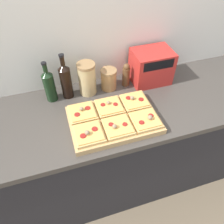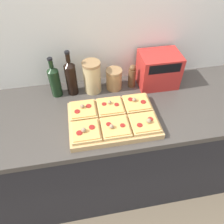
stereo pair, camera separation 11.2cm
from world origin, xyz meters
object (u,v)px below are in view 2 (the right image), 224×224
object	(u,v)px
wine_bottle	(71,77)
pepper_mill	(132,76)
grain_jar_short	(114,79)
grain_jar_tall	(92,77)
toaster_oven	(158,70)
cutting_board	(113,120)
olive_oil_bottle	(55,81)

from	to	relation	value
wine_bottle	pepper_mill	size ratio (longest dim) A/B	1.83
grain_jar_short	pepper_mill	xyz separation A→B (m)	(0.13, 0.00, 0.01)
grain_jar_tall	toaster_oven	size ratio (longest dim) A/B	0.77
wine_bottle	pepper_mill	world-z (taller)	wine_bottle
toaster_oven	pepper_mill	bearing A→B (deg)	178.71
cutting_board	grain_jar_short	bearing A→B (deg)	78.18
grain_jar_short	grain_jar_tall	bearing A→B (deg)	180.00
toaster_oven	grain_jar_tall	bearing A→B (deg)	179.48
wine_bottle	grain_jar_short	bearing A→B (deg)	0.00
cutting_board	olive_oil_bottle	world-z (taller)	olive_oil_bottle
olive_oil_bottle	wine_bottle	distance (m)	0.11
cutting_board	wine_bottle	distance (m)	0.40
grain_jar_short	olive_oil_bottle	bearing A→B (deg)	-180.00
grain_jar_tall	pepper_mill	world-z (taller)	grain_jar_tall
olive_oil_bottle	grain_jar_short	world-z (taller)	olive_oil_bottle
olive_oil_bottle	grain_jar_tall	bearing A→B (deg)	0.00
grain_jar_tall	grain_jar_short	size ratio (longest dim) A/B	1.51
wine_bottle	pepper_mill	xyz separation A→B (m)	(0.41, 0.00, -0.05)
grain_jar_tall	cutting_board	bearing A→B (deg)	-75.77
olive_oil_bottle	grain_jar_tall	distance (m)	0.24
grain_jar_short	wine_bottle	bearing A→B (deg)	-180.00
cutting_board	grain_jar_short	distance (m)	0.33
cutting_board	wine_bottle	bearing A→B (deg)	124.32
pepper_mill	grain_jar_tall	bearing A→B (deg)	180.00
olive_oil_bottle	grain_jar_tall	world-z (taller)	olive_oil_bottle
olive_oil_bottle	grain_jar_short	xyz separation A→B (m)	(0.39, 0.00, -0.04)
olive_oil_bottle	grain_jar_tall	size ratio (longest dim) A/B	1.25
grain_jar_short	pepper_mill	size ratio (longest dim) A/B	0.86
olive_oil_bottle	toaster_oven	size ratio (longest dim) A/B	0.97
wine_bottle	olive_oil_bottle	bearing A→B (deg)	180.00
olive_oil_bottle	toaster_oven	xyz separation A→B (m)	(0.70, -0.00, 0.00)
wine_bottle	grain_jar_tall	xyz separation A→B (m)	(0.14, 0.00, -0.02)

